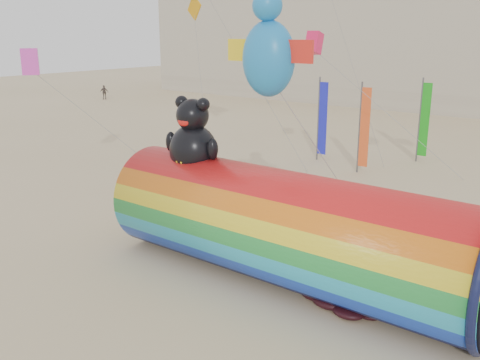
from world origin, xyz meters
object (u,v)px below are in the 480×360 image
Objects in this scene: hotel_building at (395,8)px; fabric_bundle at (337,303)px; kite_handler at (362,266)px; windsock_assembly at (286,225)px.

fabric_bundle is at bearing -68.91° from hotel_building.
hotel_building is 23.06× the size of fabric_bundle.
kite_handler is at bearing -68.22° from hotel_building.
kite_handler is (18.23, -45.64, -9.43)m from hotel_building.
fabric_bundle is (2.21, -0.59, -1.76)m from windsock_assembly.
hotel_building is at bearing 108.93° from windsock_assembly.
windsock_assembly is 4.83× the size of fabric_bundle.
hotel_building is 51.43m from fabric_bundle.
hotel_building is 49.82m from windsock_assembly.
hotel_building reaches higher than fabric_bundle.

